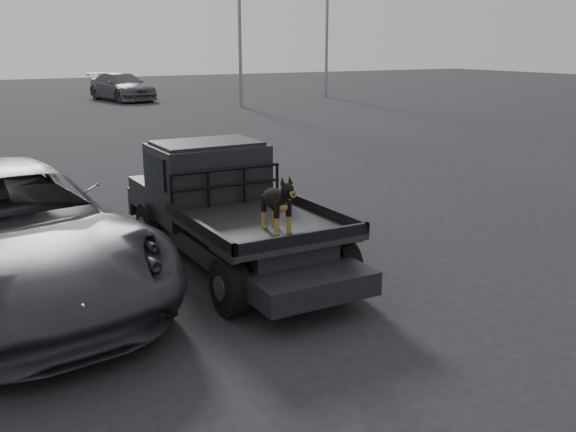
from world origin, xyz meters
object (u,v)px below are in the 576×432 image
dog (276,204)px  parked_suv (2,233)px  flatbed_ute (233,236)px  distant_car_b (122,87)px

dog → parked_suv: bearing=150.3°
flatbed_ute → distant_car_b: distant_car_b is taller
parked_suv → flatbed_ute: bearing=-15.0°
distant_car_b → dog: bearing=-111.7°
flatbed_ute → parked_suv: 3.24m
parked_suv → dog: bearing=-37.8°
dog → parked_suv: size_ratio=0.12×
dog → distant_car_b: size_ratio=0.13×
dog → flatbed_ute: bearing=89.3°
parked_suv → distant_car_b: bearing=63.7°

